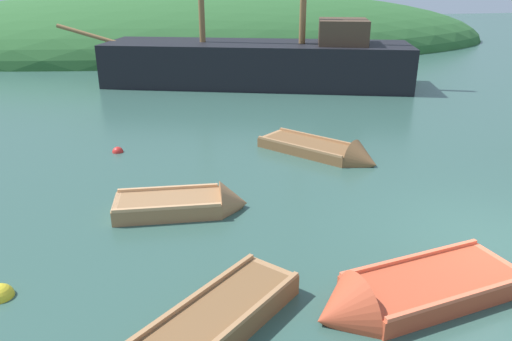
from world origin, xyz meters
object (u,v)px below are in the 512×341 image
at_px(sailing_ship, 259,69).
at_px(buoy_red, 118,152).
at_px(rowboat_portside, 329,154).
at_px(rowboat_far, 400,298).
at_px(rowboat_near_dock, 191,206).
at_px(buoy_yellow, 1,297).

height_order(sailing_ship, buoy_red, sailing_ship).
height_order(rowboat_portside, buoy_red, rowboat_portside).
relative_size(rowboat_far, rowboat_near_dock, 1.27).
bearing_deg(buoy_red, rowboat_near_dock, -68.11).
height_order(rowboat_portside, buoy_yellow, rowboat_portside).
relative_size(rowboat_far, buoy_yellow, 8.74).
xyz_separation_m(rowboat_far, buoy_yellow, (-6.28, 1.56, -0.10)).
distance_m(sailing_ship, rowboat_portside, 10.51).
bearing_deg(rowboat_portside, rowboat_near_dock, -96.79).
bearing_deg(rowboat_near_dock, sailing_ship, 75.17).
height_order(rowboat_far, rowboat_near_dock, rowboat_far).
bearing_deg(rowboat_portside, buoy_yellow, -94.84).
bearing_deg(buoy_yellow, rowboat_portside, 34.32).
relative_size(sailing_ship, buoy_yellow, 38.60).
distance_m(rowboat_portside, buoy_yellow, 9.19).
bearing_deg(rowboat_far, buoy_yellow, -23.71).
distance_m(rowboat_near_dock, buoy_red, 4.76).
bearing_deg(buoy_yellow, buoy_red, 77.24).
xyz_separation_m(rowboat_far, rowboat_portside, (1.31, 6.74, -0.02)).
xyz_separation_m(rowboat_portside, buoy_red, (-6.03, 1.71, -0.08)).
height_order(rowboat_far, rowboat_portside, rowboat_far).
height_order(rowboat_near_dock, buoy_red, rowboat_near_dock).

